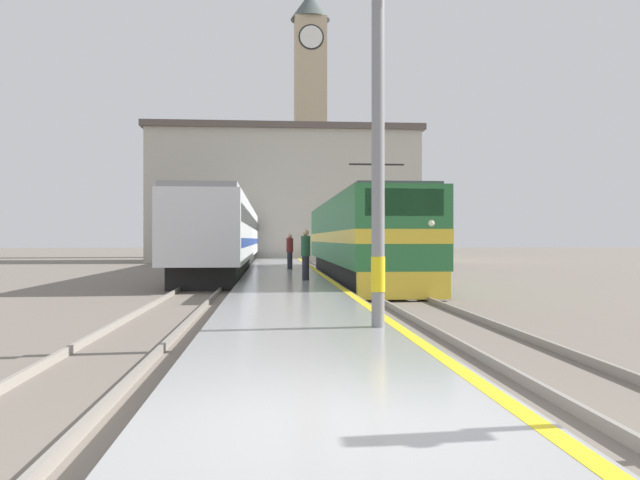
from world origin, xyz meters
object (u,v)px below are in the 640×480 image
Objects in this scene: person_on_platform at (306,253)px; passenger_train at (239,236)px; catenary_mast at (384,89)px; clock_tower at (310,117)px; second_waiting_passenger at (290,250)px; locomotive_train at (358,239)px.

passenger_train is at bearing 98.28° from person_on_platform.
catenary_mast reaches higher than passenger_train.
person_on_platform is at bearing -93.85° from clock_tower.
person_on_platform is at bearing -87.82° from second_waiting_passenger.
clock_tower is at bearing 87.67° from catenary_mast.
clock_tower is at bearing 69.08° from passenger_train.
clock_tower is (3.21, 34.59, 13.42)m from second_waiting_passenger.
passenger_train is 38.12m from catenary_mast.
passenger_train is at bearing -110.92° from clock_tower.
person_on_platform is at bearing -81.72° from passenger_train.
catenary_mast is at bearing -96.60° from locomotive_train.
clock_tower is at bearing 84.69° from second_waiting_passenger.
person_on_platform is 1.04× the size of second_waiting_passenger.
clock_tower is at bearing 86.15° from person_on_platform.
passenger_train is at bearing 101.18° from second_waiting_passenger.
locomotive_train is 40.32m from clock_tower.
second_waiting_passenger is at bearing 92.18° from person_on_platform.
passenger_train is 29.49× the size of person_on_platform.
locomotive_train is 10.43× the size of person_on_platform.
second_waiting_passenger is 37.24m from clock_tower.
catenary_mast reaches higher than locomotive_train.
locomotive_train reaches higher than second_waiting_passenger.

